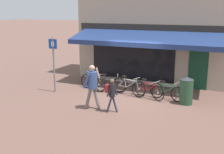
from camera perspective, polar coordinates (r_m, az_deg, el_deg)
ground_plane at (r=12.40m, az=2.59°, el=-4.28°), size 160.00×160.00×0.00m
shop_front at (r=15.84m, az=9.30°, el=10.98°), size 8.31×4.76×6.29m
bike_rack_rail at (r=12.90m, az=3.54°, el=-1.34°), size 4.44×0.04×0.57m
bicycle_orange at (r=13.63m, az=-3.88°, el=-1.04°), size 1.67×0.67×0.86m
bicycle_black at (r=13.20m, az=-0.56°, el=-1.41°), size 1.60×0.85×0.87m
bicycle_silver at (r=12.73m, az=3.40°, el=-1.99°), size 1.75×0.60×0.87m
bicycle_red at (r=12.40m, az=7.44°, el=-2.61°), size 1.59×0.80×0.82m
bicycle_green at (r=12.26m, az=11.11°, el=-2.95°), size 1.65×0.52×0.82m
pedestrian_adult at (r=10.79m, az=-4.04°, el=-1.10°), size 0.65×0.60×1.77m
pedestrian_child at (r=10.47m, az=-0.15°, el=-2.91°), size 0.48×0.42×1.31m
litter_bin at (r=11.86m, az=14.87°, el=-2.67°), size 0.54×0.54×1.14m
parking_sign at (r=13.24m, az=-11.79°, el=3.52°), size 0.44×0.07×2.55m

